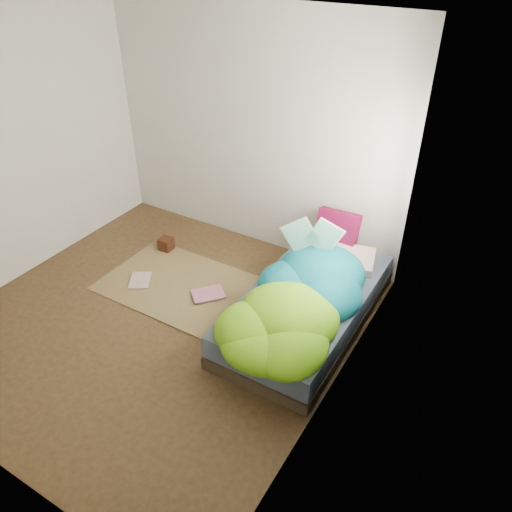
{
  "coord_description": "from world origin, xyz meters",
  "views": [
    {
      "loc": [
        2.66,
        -2.61,
        3.18
      ],
      "look_at": [
        0.65,
        0.75,
        0.54
      ],
      "focal_mm": 35.0,
      "sensor_mm": 36.0,
      "label": 1
    }
  ],
  "objects_px": {
    "wooden_box": "(166,244)",
    "floor_book_b": "(205,287)",
    "open_book": "(313,227)",
    "floor_book_a": "(130,281)",
    "bed": "(307,307)",
    "pillow_magenta": "(337,232)"
  },
  "relations": [
    {
      "from": "wooden_box",
      "to": "floor_book_b",
      "type": "height_order",
      "value": "wooden_box"
    },
    {
      "from": "open_book",
      "to": "floor_book_a",
      "type": "relative_size",
      "value": 1.62
    },
    {
      "from": "wooden_box",
      "to": "open_book",
      "type": "bearing_deg",
      "value": 2.05
    },
    {
      "from": "floor_book_a",
      "to": "bed",
      "type": "bearing_deg",
      "value": -20.59
    },
    {
      "from": "bed",
      "to": "pillow_magenta",
      "type": "height_order",
      "value": "pillow_magenta"
    },
    {
      "from": "wooden_box",
      "to": "floor_book_b",
      "type": "distance_m",
      "value": 0.91
    },
    {
      "from": "pillow_magenta",
      "to": "floor_book_a",
      "type": "relative_size",
      "value": 1.47
    },
    {
      "from": "open_book",
      "to": "floor_book_b",
      "type": "height_order",
      "value": "open_book"
    },
    {
      "from": "bed",
      "to": "floor_book_a",
      "type": "bearing_deg",
      "value": -167.9
    },
    {
      "from": "wooden_box",
      "to": "floor_book_b",
      "type": "xyz_separation_m",
      "value": [
        0.83,
        -0.38,
        -0.06
      ]
    },
    {
      "from": "bed",
      "to": "floor_book_b",
      "type": "height_order",
      "value": "bed"
    },
    {
      "from": "floor_book_a",
      "to": "wooden_box",
      "type": "bearing_deg",
      "value": 63.26
    },
    {
      "from": "open_book",
      "to": "wooden_box",
      "type": "bearing_deg",
      "value": 157.45
    },
    {
      "from": "pillow_magenta",
      "to": "floor_book_a",
      "type": "distance_m",
      "value": 2.22
    },
    {
      "from": "floor_book_b",
      "to": "pillow_magenta",
      "type": "bearing_deg",
      "value": 82.08
    },
    {
      "from": "open_book",
      "to": "floor_book_a",
      "type": "bearing_deg",
      "value": 179.1
    },
    {
      "from": "bed",
      "to": "pillow_magenta",
      "type": "relative_size",
      "value": 4.7
    },
    {
      "from": "wooden_box",
      "to": "floor_book_b",
      "type": "relative_size",
      "value": 0.45
    },
    {
      "from": "open_book",
      "to": "floor_book_b",
      "type": "relative_size",
      "value": 1.47
    },
    {
      "from": "open_book",
      "to": "floor_book_a",
      "type": "xyz_separation_m",
      "value": [
        -1.71,
        -0.75,
        -0.8
      ]
    },
    {
      "from": "pillow_magenta",
      "to": "wooden_box",
      "type": "height_order",
      "value": "pillow_magenta"
    },
    {
      "from": "open_book",
      "to": "bed",
      "type": "bearing_deg",
      "value": -91.59
    }
  ]
}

